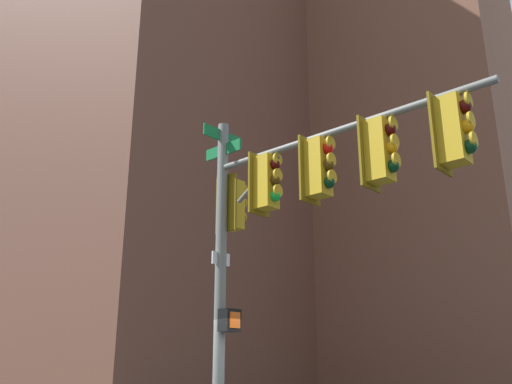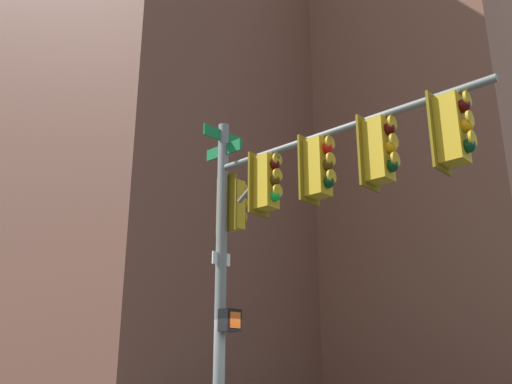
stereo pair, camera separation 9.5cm
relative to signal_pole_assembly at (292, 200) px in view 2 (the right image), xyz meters
The scene contains 4 objects.
signal_pole_assembly is the anchor object (origin of this frame).
building_brick_nearside 33.77m from the signal_pole_assembly, 132.86° to the right, with size 27.40×20.10×37.64m, color brown.
building_brick_midblock 39.84m from the signal_pole_assembly, 164.36° to the right, with size 19.83×18.74×47.20m, color brown.
building_glass_tower 57.24m from the signal_pole_assembly, 156.73° to the right, with size 25.60×29.57×64.27m, color #7A99B2.
Camera 2 is at (7.66, 5.93, 1.84)m, focal length 37.32 mm.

